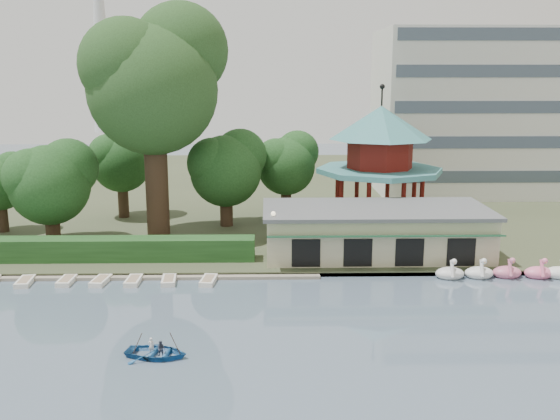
{
  "coord_description": "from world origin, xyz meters",
  "views": [
    {
      "loc": [
        1.07,
        -28.02,
        15.04
      ],
      "look_at": [
        2.0,
        18.0,
        5.0
      ],
      "focal_mm": 40.0,
      "sensor_mm": 36.0,
      "label": 1
    }
  ],
  "objects_px": {
    "pavilion": "(380,154)",
    "dock": "(95,276)",
    "boathouse": "(375,230)",
    "rowboat_with_passengers": "(156,348)",
    "big_tree": "(154,77)"
  },
  "relations": [
    {
      "from": "pavilion",
      "to": "dock",
      "type": "bearing_deg",
      "value": -148.34
    },
    {
      "from": "boathouse",
      "to": "pavilion",
      "type": "height_order",
      "value": "pavilion"
    },
    {
      "from": "dock",
      "to": "rowboat_with_passengers",
      "type": "relative_size",
      "value": 6.37
    },
    {
      "from": "pavilion",
      "to": "big_tree",
      "type": "xyz_separation_m",
      "value": [
        -20.84,
        -3.81,
        7.31
      ]
    },
    {
      "from": "boathouse",
      "to": "dock",
      "type": "bearing_deg",
      "value": -167.76
    },
    {
      "from": "pavilion",
      "to": "big_tree",
      "type": "height_order",
      "value": "big_tree"
    },
    {
      "from": "boathouse",
      "to": "rowboat_with_passengers",
      "type": "distance_m",
      "value": 23.86
    },
    {
      "from": "big_tree",
      "to": "rowboat_with_passengers",
      "type": "relative_size",
      "value": 3.95
    },
    {
      "from": "dock",
      "to": "rowboat_with_passengers",
      "type": "distance_m",
      "value": 15.36
    },
    {
      "from": "pavilion",
      "to": "rowboat_with_passengers",
      "type": "relative_size",
      "value": 2.53
    },
    {
      "from": "boathouse",
      "to": "big_tree",
      "type": "height_order",
      "value": "big_tree"
    },
    {
      "from": "dock",
      "to": "pavilion",
      "type": "bearing_deg",
      "value": 31.66
    },
    {
      "from": "boathouse",
      "to": "big_tree",
      "type": "bearing_deg",
      "value": 161.76
    },
    {
      "from": "dock",
      "to": "rowboat_with_passengers",
      "type": "xyz_separation_m",
      "value": [
        6.98,
        -13.67,
        0.37
      ]
    },
    {
      "from": "boathouse",
      "to": "big_tree",
      "type": "xyz_separation_m",
      "value": [
        -18.84,
        6.21,
        12.42
      ]
    }
  ]
}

